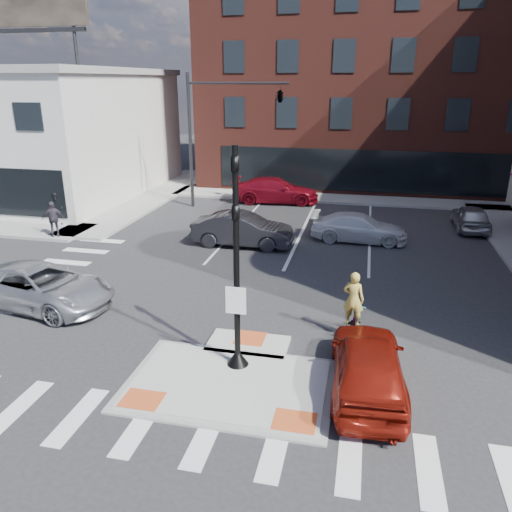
% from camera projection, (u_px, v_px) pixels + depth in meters
% --- Properties ---
extents(ground, '(120.00, 120.00, 0.00)m').
position_uv_depth(ground, '(234.00, 375.00, 13.52)').
color(ground, '#28282B').
rests_on(ground, ground).
extents(refuge_island, '(5.40, 4.65, 0.13)m').
position_uv_depth(refuge_island, '(232.00, 379.00, 13.26)').
color(refuge_island, gray).
rests_on(refuge_island, ground).
extents(sidewalk_nw, '(23.50, 20.50, 0.15)m').
position_uv_depth(sidewalk_nw, '(37.00, 208.00, 31.00)').
color(sidewalk_nw, gray).
rests_on(sidewalk_nw, ground).
extents(sidewalk_n, '(26.00, 3.00, 0.15)m').
position_uv_depth(sidewalk_n, '(363.00, 199.00, 33.12)').
color(sidewalk_n, gray).
rests_on(sidewalk_n, ground).
extents(building_nw, '(20.40, 16.40, 14.40)m').
position_uv_depth(building_nw, '(4.00, 130.00, 35.00)').
color(building_nw, silver).
rests_on(building_nw, ground).
extents(building_n, '(24.40, 18.40, 15.50)m').
position_uv_depth(building_n, '(372.00, 77.00, 39.74)').
color(building_n, '#522119').
rests_on(building_n, ground).
extents(building_far_left, '(10.00, 12.00, 10.00)m').
position_uv_depth(building_far_left, '(312.00, 102.00, 60.53)').
color(building_far_left, slate).
rests_on(building_far_left, ground).
extents(building_far_right, '(12.00, 12.00, 12.00)m').
position_uv_depth(building_far_right, '(423.00, 94.00, 59.37)').
color(building_far_right, brown).
rests_on(building_far_right, ground).
extents(signal_pole, '(0.60, 0.60, 5.98)m').
position_uv_depth(signal_pole, '(237.00, 290.00, 13.10)').
color(signal_pole, black).
rests_on(signal_pole, refuge_island).
extents(mast_arm_signal, '(6.10, 2.24, 8.00)m').
position_uv_depth(mast_arm_signal, '(255.00, 105.00, 28.73)').
color(mast_arm_signal, black).
rests_on(mast_arm_signal, ground).
extents(silver_suv, '(5.67, 3.31, 1.48)m').
position_uv_depth(silver_suv, '(41.00, 286.00, 17.46)').
color(silver_suv, '#B6B9BE').
rests_on(silver_suv, ground).
extents(red_sedan, '(2.09, 4.63, 1.54)m').
position_uv_depth(red_sedan, '(368.00, 364.00, 12.61)').
color(red_sedan, maroon).
rests_on(red_sedan, ground).
extents(white_pickup, '(4.73, 2.00, 1.36)m').
position_uv_depth(white_pickup, '(359.00, 228.00, 24.62)').
color(white_pickup, white).
rests_on(white_pickup, ground).
extents(bg_car_dark, '(4.85, 1.75, 1.59)m').
position_uv_depth(bg_car_dark, '(243.00, 230.00, 23.89)').
color(bg_car_dark, '#26262B').
rests_on(bg_car_dark, ground).
extents(bg_car_silver, '(1.62, 3.96, 1.34)m').
position_uv_depth(bg_car_silver, '(471.00, 217.00, 26.52)').
color(bg_car_silver, '#B3B5BB').
rests_on(bg_car_silver, ground).
extents(bg_car_red, '(5.73, 2.78, 1.61)m').
position_uv_depth(bg_car_red, '(275.00, 190.00, 32.36)').
color(bg_car_red, maroon).
rests_on(bg_car_red, ground).
extents(cyclist, '(0.94, 1.82, 2.20)m').
position_uv_depth(cyclist, '(352.00, 317.00, 15.23)').
color(cyclist, '#3F3F44').
rests_on(cyclist, ground).
extents(pedestrian_a, '(1.02, 0.89, 1.79)m').
position_uv_depth(pedestrian_a, '(57.00, 208.00, 26.89)').
color(pedestrian_a, black).
rests_on(pedestrian_a, sidewalk_nw).
extents(pedestrian_b, '(1.11, 0.91, 1.77)m').
position_uv_depth(pedestrian_b, '(53.00, 219.00, 24.84)').
color(pedestrian_b, '#352F3A').
rests_on(pedestrian_b, sidewalk_nw).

